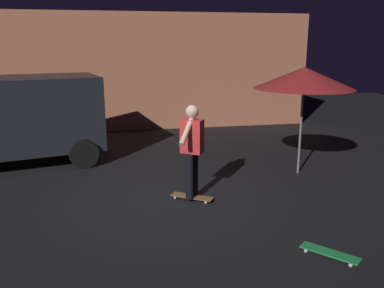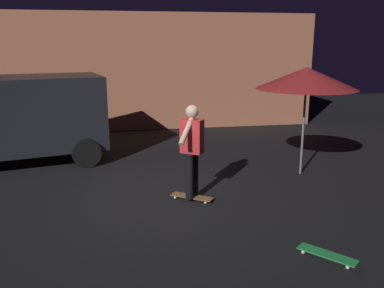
% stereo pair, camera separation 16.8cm
% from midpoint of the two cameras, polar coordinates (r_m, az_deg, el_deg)
% --- Properties ---
extents(ground_plane, '(28.00, 28.00, 0.00)m').
position_cam_midpoint_polar(ground_plane, '(7.44, -2.79, -7.96)').
color(ground_plane, black).
extents(low_building, '(10.10, 4.26, 3.74)m').
position_cam_midpoint_polar(low_building, '(15.42, -4.38, 10.55)').
color(low_building, '#B76B4C').
rests_on(low_building, ground_plane).
extents(patio_umbrella, '(2.10, 2.10, 2.30)m').
position_cam_midpoint_polar(patio_umbrella, '(8.85, 16.31, 8.85)').
color(patio_umbrella, slate).
rests_on(patio_umbrella, ground_plane).
extents(skateboard_ridden, '(0.76, 0.60, 0.07)m').
position_cam_midpoint_polar(skateboard_ridden, '(7.46, 0.65, -7.44)').
color(skateboard_ridden, olive).
rests_on(skateboard_ridden, ground_plane).
extents(skateboard_spare, '(0.66, 0.72, 0.07)m').
position_cam_midpoint_polar(skateboard_spare, '(5.87, 19.25, -14.48)').
color(skateboard_spare, green).
rests_on(skateboard_spare, ground_plane).
extents(skater, '(0.62, 0.87, 1.67)m').
position_cam_midpoint_polar(skater, '(7.16, 0.67, -0.11)').
color(skater, black).
rests_on(skater, skateboard_ridden).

